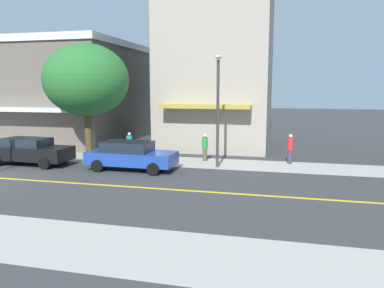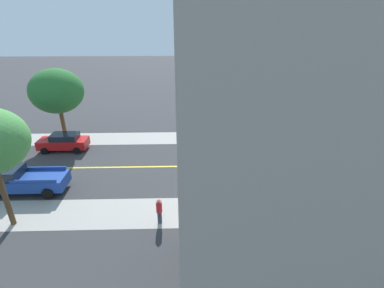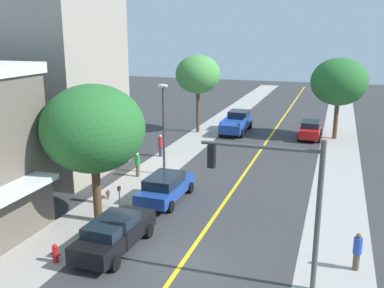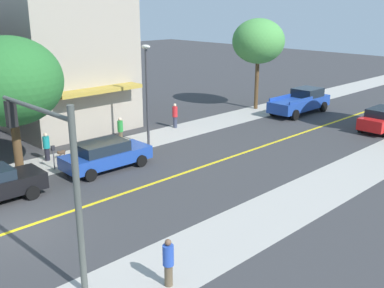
% 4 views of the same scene
% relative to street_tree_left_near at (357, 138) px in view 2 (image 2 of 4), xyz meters
% --- Properties ---
extents(ground_plane, '(140.00, 140.00, 0.00)m').
position_rel_street_tree_left_near_xyz_m(ground_plane, '(5.51, -2.60, -4.82)').
color(ground_plane, '#38383A').
extents(sidewalk_left, '(3.08, 126.00, 0.01)m').
position_rel_street_tree_left_near_xyz_m(sidewalk_left, '(-0.56, -2.60, -4.81)').
color(sidewalk_left, '#ADA8A0').
rests_on(sidewalk_left, ground).
extents(sidewalk_right, '(3.08, 126.00, 0.01)m').
position_rel_street_tree_left_near_xyz_m(sidewalk_right, '(11.58, -2.60, -4.81)').
color(sidewalk_right, '#ADA8A0').
rests_on(sidewalk_right, ground).
extents(road_centerline_stripe, '(0.20, 126.00, 0.00)m').
position_rel_street_tree_left_near_xyz_m(road_centerline_stripe, '(5.51, -2.60, -4.81)').
color(road_centerline_stripe, yellow).
rests_on(road_centerline_stripe, ground).
extents(pale_office_building, '(9.82, 7.97, 14.74)m').
position_rel_street_tree_left_near_xyz_m(pale_office_building, '(-7.50, 6.68, 2.56)').
color(pale_office_building, '#A39989').
rests_on(pale_office_building, ground).
extents(street_tree_left_near, '(5.07, 5.07, 6.99)m').
position_rel_street_tree_left_near_xyz_m(street_tree_left_near, '(0.00, 0.00, 0.00)').
color(street_tree_left_near, brown).
rests_on(street_tree_left_near, ground).
extents(street_tree_right_corner, '(4.89, 4.89, 7.19)m').
position_rel_street_tree_left_near_xyz_m(street_tree_right_corner, '(11.12, 22.35, 0.28)').
color(street_tree_right_corner, brown).
rests_on(street_tree_right_corner, ground).
extents(parking_meter, '(0.12, 0.18, 1.30)m').
position_rel_street_tree_left_near_xyz_m(parking_meter, '(0.32, 1.72, -3.96)').
color(parking_meter, '#4C4C51').
rests_on(parking_meter, ground).
extents(traffic_light_mast, '(4.49, 0.32, 5.79)m').
position_rel_street_tree_left_near_xyz_m(traffic_light_mast, '(9.39, -2.86, -0.95)').
color(traffic_light_mast, '#474C47').
rests_on(traffic_light_mast, ground).
extents(street_lamp, '(0.70, 0.36, 6.10)m').
position_rel_street_tree_left_near_xyz_m(street_lamp, '(0.37, 8.05, -1.02)').
color(street_lamp, '#38383D').
rests_on(street_lamp, ground).
extents(red_sedan_right_curb, '(1.95, 4.41, 1.62)m').
position_rel_street_tree_left_near_xyz_m(red_sedan_right_curb, '(9.00, 21.68, -3.98)').
color(red_sedan_right_curb, red).
rests_on(red_sedan_right_curb, ground).
extents(black_sedan_left_curb, '(2.08, 4.82, 1.53)m').
position_rel_street_tree_left_near_xyz_m(black_sedan_left_curb, '(2.30, -2.49, -4.01)').
color(black_sedan_left_curb, black).
rests_on(black_sedan_left_curb, ground).
extents(blue_sedan_left_curb, '(2.15, 4.74, 1.54)m').
position_rel_street_tree_left_near_xyz_m(blue_sedan_left_curb, '(2.22, 3.68, -4.01)').
color(blue_sedan_left_curb, '#1E429E').
rests_on(blue_sedan_left_curb, ground).
extents(blue_pickup_truck, '(2.27, 6.04, 1.91)m').
position_rel_street_tree_left_near_xyz_m(blue_pickup_truck, '(2.14, 22.13, -3.87)').
color(blue_pickup_truck, '#1E429E').
rests_on(blue_pickup_truck, ground).
extents(pedestrian_green_shirt, '(0.35, 0.35, 1.65)m').
position_rel_street_tree_left_near_xyz_m(pedestrian_green_shirt, '(-1.12, 7.03, -3.95)').
color(pedestrian_green_shirt, brown).
rests_on(pedestrian_green_shirt, ground).
extents(pedestrian_red_shirt, '(0.37, 0.37, 1.73)m').
position_rel_street_tree_left_near_xyz_m(pedestrian_red_shirt, '(-1.53, 11.98, -3.91)').
color(pedestrian_red_shirt, '#33384C').
rests_on(pedestrian_red_shirt, ground).
extents(pedestrian_blue_shirt, '(0.35, 0.35, 1.60)m').
position_rel_street_tree_left_near_xyz_m(pedestrian_blue_shirt, '(12.36, -0.83, -3.98)').
color(pedestrian_blue_shirt, brown).
rests_on(pedestrian_blue_shirt, ground).
extents(pedestrian_teal_shirt, '(0.37, 0.37, 1.59)m').
position_rel_street_tree_left_near_xyz_m(pedestrian_teal_shirt, '(-1.25, 2.13, -3.99)').
color(pedestrian_teal_shirt, black).
rests_on(pedestrian_teal_shirt, ground).
extents(small_dog, '(0.41, 0.65, 0.49)m').
position_rel_street_tree_left_near_xyz_m(small_dog, '(-1.07, 2.91, -4.49)').
color(small_dog, '#4C3828').
rests_on(small_dog, ground).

